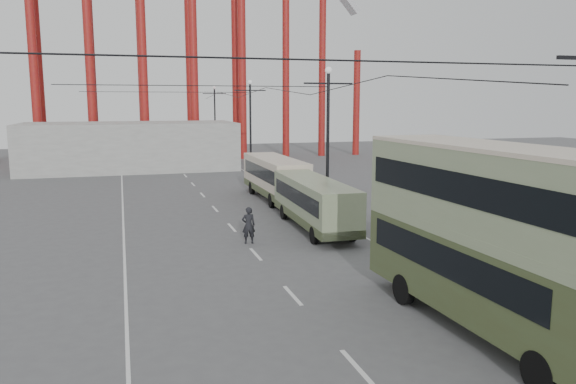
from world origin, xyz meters
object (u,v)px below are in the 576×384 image
object	(u,v)px
single_decker_green	(314,201)
pedestrian	(249,225)
double_decker_bus	(494,230)
single_decker_cream	(275,176)

from	to	relation	value
single_decker_green	pedestrian	xyz separation A→B (m)	(-4.31, -2.26, -0.64)
single_decker_green	pedestrian	size ratio (longest dim) A/B	5.28
double_decker_bus	pedestrian	size ratio (longest dim) A/B	5.82
double_decker_bus	single_decker_green	size ratio (longest dim) A/B	1.10
single_decker_cream	single_decker_green	bearing A→B (deg)	-92.84
pedestrian	single_decker_cream	bearing A→B (deg)	-109.46
single_decker_cream	pedestrian	distance (m)	13.27
single_decker_cream	double_decker_bus	bearing A→B (deg)	-90.30
double_decker_bus	single_decker_cream	distance (m)	25.55
single_decker_green	single_decker_cream	distance (m)	10.11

